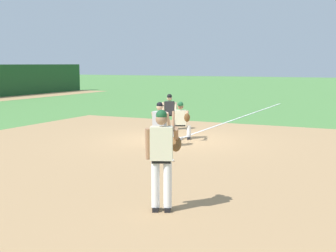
{
  "coord_description": "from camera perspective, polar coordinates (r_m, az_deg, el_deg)",
  "views": [
    {
      "loc": [
        -14.73,
        -6.8,
        2.67
      ],
      "look_at": [
        -5.17,
        -2.19,
        1.25
      ],
      "focal_mm": 50.0,
      "sensor_mm": 36.0,
      "label": 1
    }
  ],
  "objects": [
    {
      "name": "ground_plane",
      "position": [
        16.44,
        0.95,
        -1.73
      ],
      "size": [
        160.0,
        160.0,
        0.0
      ],
      "primitive_type": "plane",
      "color": "#518942"
    },
    {
      "name": "umpire",
      "position": [
        18.88,
        0.18,
        1.91
      ],
      "size": [
        0.6,
        0.67,
        1.46
      ],
      "color": "black",
      "rests_on": "ground"
    },
    {
      "name": "baseball",
      "position": [
        12.83,
        0.59,
        -4.22
      ],
      "size": [
        0.07,
        0.07,
        0.07
      ],
      "primitive_type": "sphere",
      "color": "white",
      "rests_on": "ground"
    },
    {
      "name": "first_baseman",
      "position": [
        16.48,
        1.59,
        0.86
      ],
      "size": [
        0.85,
        0.96,
        1.34
      ],
      "color": "black",
      "rests_on": "ground"
    },
    {
      "name": "first_base_bag",
      "position": [
        16.43,
        0.95,
        -1.57
      ],
      "size": [
        0.38,
        0.38,
        0.09
      ],
      "primitive_type": "cube",
      "color": "white",
      "rests_on": "ground"
    },
    {
      "name": "foul_line_stripe",
      "position": [
        24.22,
        9.27,
        1.21
      ],
      "size": [
        16.72,
        0.1,
        0.0
      ],
      "primitive_type": "cube",
      "color": "white",
      "rests_on": "ground"
    },
    {
      "name": "pitcher",
      "position": [
        8.41,
        -0.68,
        -3.43
      ],
      "size": [
        0.82,
        0.6,
        1.86
      ],
      "color": "black",
      "rests_on": "ground"
    },
    {
      "name": "baserunner",
      "position": [
        14.94,
        -1.02,
        0.4
      ],
      "size": [
        0.47,
        0.61,
        1.46
      ],
      "color": "black",
      "rests_on": "ground"
    },
    {
      "name": "infield_dirt_patch",
      "position": [
        12.51,
        0.36,
        -4.69
      ],
      "size": [
        18.0,
        18.0,
        0.01
      ],
      "primitive_type": "cube",
      "color": "tan",
      "rests_on": "ground"
    }
  ]
}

